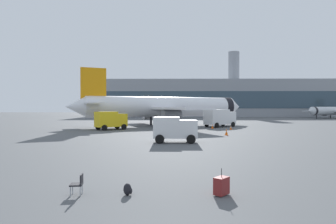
{
  "coord_description": "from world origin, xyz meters",
  "views": [
    {
      "loc": [
        -0.07,
        -5.72,
        3.58
      ],
      "look_at": [
        -0.6,
        30.32,
        3.0
      ],
      "focal_mm": 31.19,
      "sensor_mm": 36.0,
      "label": 1
    }
  ],
  "objects_px": {
    "airplane_at_gate": "(164,107)",
    "traveller_backpack": "(128,189)",
    "service_truck": "(111,120)",
    "fuel_truck": "(220,117)",
    "safety_cone_mid": "(212,126)",
    "safety_cone_far": "(226,132)",
    "safety_cone_near": "(231,128)",
    "gate_chair": "(78,183)",
    "rolling_suitcase": "(221,186)",
    "cargo_van": "(175,128)",
    "airplane_taxiing": "(333,111)"
  },
  "relations": [
    {
      "from": "airplane_at_gate",
      "to": "rolling_suitcase",
      "type": "height_order",
      "value": "airplane_at_gate"
    },
    {
      "from": "airplane_taxiing",
      "to": "rolling_suitcase",
      "type": "height_order",
      "value": "airplane_taxiing"
    },
    {
      "from": "traveller_backpack",
      "to": "cargo_van",
      "type": "bearing_deg",
      "value": 83.4
    },
    {
      "from": "safety_cone_mid",
      "to": "safety_cone_far",
      "type": "bearing_deg",
      "value": -89.33
    },
    {
      "from": "safety_cone_mid",
      "to": "gate_chair",
      "type": "bearing_deg",
      "value": -105.78
    },
    {
      "from": "airplane_taxiing",
      "to": "traveller_backpack",
      "type": "relative_size",
      "value": 45.94
    },
    {
      "from": "airplane_at_gate",
      "to": "safety_cone_mid",
      "type": "bearing_deg",
      "value": -38.64
    },
    {
      "from": "airplane_taxiing",
      "to": "fuel_truck",
      "type": "distance_m",
      "value": 59.59
    },
    {
      "from": "service_truck",
      "to": "cargo_van",
      "type": "bearing_deg",
      "value": -58.93
    },
    {
      "from": "airplane_taxiing",
      "to": "cargo_van",
      "type": "height_order",
      "value": "airplane_taxiing"
    },
    {
      "from": "service_truck",
      "to": "safety_cone_near",
      "type": "distance_m",
      "value": 19.33
    },
    {
      "from": "safety_cone_near",
      "to": "traveller_backpack",
      "type": "height_order",
      "value": "safety_cone_near"
    },
    {
      "from": "airplane_taxiing",
      "to": "safety_cone_near",
      "type": "height_order",
      "value": "airplane_taxiing"
    },
    {
      "from": "safety_cone_mid",
      "to": "gate_chair",
      "type": "relative_size",
      "value": 0.88
    },
    {
      "from": "fuel_truck",
      "to": "traveller_backpack",
      "type": "distance_m",
      "value": 42.57
    },
    {
      "from": "fuel_truck",
      "to": "cargo_van",
      "type": "bearing_deg",
      "value": -109.65
    },
    {
      "from": "traveller_backpack",
      "to": "airplane_taxiing",
      "type": "bearing_deg",
      "value": 57.04
    },
    {
      "from": "fuel_truck",
      "to": "traveller_backpack",
      "type": "bearing_deg",
      "value": -104.21
    },
    {
      "from": "fuel_truck",
      "to": "safety_cone_near",
      "type": "relative_size",
      "value": 9.73
    },
    {
      "from": "traveller_backpack",
      "to": "safety_cone_far",
      "type": "bearing_deg",
      "value": 71.1
    },
    {
      "from": "safety_cone_mid",
      "to": "safety_cone_far",
      "type": "relative_size",
      "value": 0.91
    },
    {
      "from": "safety_cone_far",
      "to": "gate_chair",
      "type": "height_order",
      "value": "gate_chair"
    },
    {
      "from": "service_truck",
      "to": "traveller_backpack",
      "type": "bearing_deg",
      "value": -76.92
    },
    {
      "from": "fuel_truck",
      "to": "rolling_suitcase",
      "type": "relative_size",
      "value": 5.67
    },
    {
      "from": "service_truck",
      "to": "safety_cone_mid",
      "type": "xyz_separation_m",
      "value": [
        16.64,
        3.14,
        -1.23
      ]
    },
    {
      "from": "safety_cone_far",
      "to": "safety_cone_mid",
      "type": "bearing_deg",
      "value": 90.67
    },
    {
      "from": "airplane_at_gate",
      "to": "traveller_backpack",
      "type": "relative_size",
      "value": 70.82
    },
    {
      "from": "airplane_at_gate",
      "to": "traveller_backpack",
      "type": "bearing_deg",
      "value": -90.23
    },
    {
      "from": "airplane_taxiing",
      "to": "airplane_at_gate",
      "type": "bearing_deg",
      "value": -144.43
    },
    {
      "from": "fuel_truck",
      "to": "rolling_suitcase",
      "type": "xyz_separation_m",
      "value": [
        -6.62,
        -41.21,
        -1.38
      ]
    },
    {
      "from": "safety_cone_mid",
      "to": "traveller_backpack",
      "type": "relative_size",
      "value": 1.58
    },
    {
      "from": "cargo_van",
      "to": "airplane_taxiing",
      "type": "bearing_deg",
      "value": 51.53
    },
    {
      "from": "safety_cone_near",
      "to": "traveller_backpack",
      "type": "distance_m",
      "value": 37.01
    },
    {
      "from": "safety_cone_mid",
      "to": "safety_cone_far",
      "type": "xyz_separation_m",
      "value": [
        0.14,
        -11.97,
        0.04
      ]
    },
    {
      "from": "airplane_at_gate",
      "to": "safety_cone_near",
      "type": "xyz_separation_m",
      "value": [
        11.08,
        -9.1,
        -3.34
      ]
    },
    {
      "from": "rolling_suitcase",
      "to": "gate_chair",
      "type": "height_order",
      "value": "rolling_suitcase"
    },
    {
      "from": "safety_cone_far",
      "to": "rolling_suitcase",
      "type": "xyz_separation_m",
      "value": [
        -4.95,
        -25.6,
        -0.02
      ]
    },
    {
      "from": "airplane_at_gate",
      "to": "gate_chair",
      "type": "bearing_deg",
      "value": -92.82
    },
    {
      "from": "airplane_at_gate",
      "to": "airplane_taxiing",
      "type": "relative_size",
      "value": 1.54
    },
    {
      "from": "service_truck",
      "to": "cargo_van",
      "type": "relative_size",
      "value": 1.16
    },
    {
      "from": "airplane_taxiing",
      "to": "rolling_suitcase",
      "type": "bearing_deg",
      "value": -121.06
    },
    {
      "from": "safety_cone_near",
      "to": "safety_cone_mid",
      "type": "distance_m",
      "value": 3.52
    },
    {
      "from": "service_truck",
      "to": "rolling_suitcase",
      "type": "relative_size",
      "value": 4.67
    },
    {
      "from": "gate_chair",
      "to": "safety_cone_near",
      "type": "bearing_deg",
      "value": 69.4
    },
    {
      "from": "cargo_van",
      "to": "airplane_at_gate",
      "type": "bearing_deg",
      "value": 94.03
    },
    {
      "from": "service_truck",
      "to": "gate_chair",
      "type": "relative_size",
      "value": 5.97
    },
    {
      "from": "service_truck",
      "to": "fuel_truck",
      "type": "height_order",
      "value": "fuel_truck"
    },
    {
      "from": "fuel_truck",
      "to": "safety_cone_mid",
      "type": "relative_size",
      "value": 8.21
    },
    {
      "from": "airplane_at_gate",
      "to": "fuel_truck",
      "type": "relative_size",
      "value": 5.45
    },
    {
      "from": "service_truck",
      "to": "cargo_van",
      "type": "distance_m",
      "value": 19.49
    }
  ]
}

